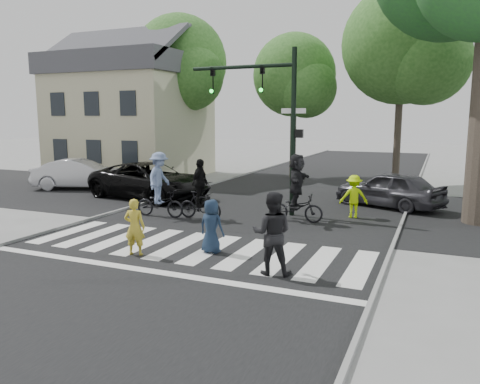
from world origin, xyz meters
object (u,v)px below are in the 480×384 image
object	(u,v)px
pedestrian_woman	(135,227)
cyclist_right	(296,192)
cyclist_left	(160,189)
car_grey	(389,189)
pedestrian_child	(211,226)
pedestrian_adult	(272,233)
traffic_signal	(271,108)
cyclist_mid	(200,195)
car_suv	(150,181)
car_silver	(80,174)

from	to	relation	value
pedestrian_woman	cyclist_right	distance (m)	6.17
cyclist_left	car_grey	world-z (taller)	cyclist_left
pedestrian_woman	pedestrian_child	world-z (taller)	pedestrian_woman
pedestrian_adult	cyclist_right	bearing A→B (deg)	-92.59
traffic_signal	pedestrian_woman	size ratio (longest dim) A/B	3.99
cyclist_mid	car_suv	bearing A→B (deg)	144.63
cyclist_right	car_grey	bearing A→B (deg)	56.17
pedestrian_child	car_silver	world-z (taller)	car_silver
pedestrian_adult	pedestrian_child	bearing A→B (deg)	-39.21
pedestrian_woman	pedestrian_child	bearing A→B (deg)	-165.59
pedestrian_woman	cyclist_mid	distance (m)	4.62
cyclist_mid	car_suv	xyz separation A→B (m)	(-4.04, 2.87, -0.08)
pedestrian_woman	cyclist_mid	world-z (taller)	cyclist_mid
pedestrian_child	car_suv	distance (m)	9.03
car_suv	cyclist_right	bearing A→B (deg)	-94.16
car_grey	car_suv	bearing A→B (deg)	-54.67
cyclist_right	cyclist_mid	bearing A→B (deg)	-163.79
pedestrian_adult	cyclist_right	xyz separation A→B (m)	(-1.06, 5.54, 0.09)
car_grey	pedestrian_adult	bearing A→B (deg)	14.06
car_suv	pedestrian_woman	bearing A→B (deg)	-137.92
pedestrian_woman	cyclist_mid	size ratio (longest dim) A/B	0.70
pedestrian_woman	pedestrian_adult	world-z (taller)	pedestrian_adult
pedestrian_child	pedestrian_adult	world-z (taller)	pedestrian_adult
car_suv	car_grey	bearing A→B (deg)	-67.70
cyclist_left	cyclist_right	distance (m)	4.91
traffic_signal	pedestrian_adult	distance (m)	7.46
cyclist_right	car_suv	bearing A→B (deg)	165.21
traffic_signal	car_silver	distance (m)	11.45
traffic_signal	cyclist_left	size ratio (longest dim) A/B	2.55
car_suv	car_grey	world-z (taller)	car_suv
pedestrian_woman	cyclist_right	bearing A→B (deg)	-131.17
cyclist_left	cyclist_mid	xyz separation A→B (m)	(1.52, 0.24, -0.14)
pedestrian_woman	cyclist_right	world-z (taller)	cyclist_right
pedestrian_woman	cyclist_left	distance (m)	4.81
pedestrian_child	cyclist_left	bearing A→B (deg)	-36.46
traffic_signal	pedestrian_adult	world-z (taller)	traffic_signal
cyclist_right	car_silver	distance (m)	12.45
cyclist_right	car_suv	world-z (taller)	cyclist_right
traffic_signal	car_suv	bearing A→B (deg)	170.45
car_suv	car_grey	distance (m)	10.16
car_silver	cyclist_left	bearing A→B (deg)	-141.63
traffic_signal	cyclist_left	world-z (taller)	traffic_signal
cyclist_right	car_silver	world-z (taller)	cyclist_right
traffic_signal	car_suv	world-z (taller)	traffic_signal
cyclist_mid	car_silver	world-z (taller)	cyclist_mid
pedestrian_woman	car_silver	xyz separation A→B (m)	(-9.38, 8.44, 0.00)
traffic_signal	cyclist_right	world-z (taller)	traffic_signal
pedestrian_woman	cyclist_left	bearing A→B (deg)	-79.77
cyclist_mid	pedestrian_woman	bearing A→B (deg)	-83.51
cyclist_mid	car_silver	distance (m)	9.66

